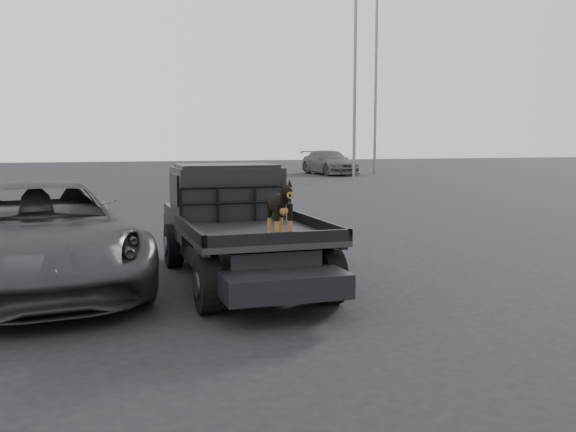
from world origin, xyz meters
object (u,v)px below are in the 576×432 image
object	(u,v)px
flatbed_ute	(240,252)
parked_suv	(39,235)
floodlight_mid	(355,63)
floodlight_far	(376,61)
distant_car_b	(329,163)
dog	(279,209)

from	to	relation	value
flatbed_ute	parked_suv	distance (m)	3.01
floodlight_mid	floodlight_far	xyz separation A→B (m)	(3.34, 4.33, 0.75)
distant_car_b	floodlight_far	distance (m)	7.09
dog	flatbed_ute	bearing A→B (deg)	97.95
flatbed_ute	distant_car_b	bearing A→B (deg)	66.04
dog	distant_car_b	distance (m)	32.83
dog	parked_suv	distance (m)	3.74
flatbed_ute	floodlight_mid	distance (m)	27.60
flatbed_ute	floodlight_mid	world-z (taller)	floodlight_mid
flatbed_ute	distant_car_b	distance (m)	31.57
flatbed_ute	floodlight_far	bearing A→B (deg)	60.92
parked_suv	floodlight_far	distance (m)	34.06
flatbed_ute	parked_suv	bearing A→B (deg)	170.42
floodlight_mid	floodlight_far	bearing A→B (deg)	52.37
flatbed_ute	distant_car_b	world-z (taller)	distant_car_b
parked_suv	floodlight_mid	xyz separation A→B (m)	(15.32, 23.43, 5.66)
parked_suv	distant_car_b	size ratio (longest dim) A/B	1.09
distant_car_b	floodlight_far	bearing A→B (deg)	-16.01
floodlight_far	flatbed_ute	bearing A→B (deg)	-119.08
distant_car_b	floodlight_mid	bearing A→B (deg)	-99.60
dog	parked_suv	xyz separation A→B (m)	(-3.15, 1.95, -0.50)
parked_suv	dog	bearing A→B (deg)	-38.63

